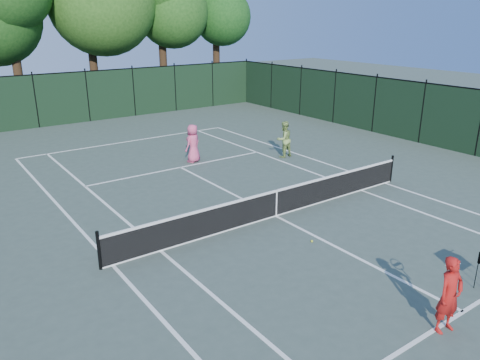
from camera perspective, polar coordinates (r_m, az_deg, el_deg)
ground at (r=15.22m, az=4.39°, el=-4.41°), size 90.00×90.00×0.00m
sideline_doubles_left at (r=12.75m, az=-15.25°, el=-10.00°), size 0.10×23.77×0.01m
sideline_doubles_right at (r=18.99m, az=17.24°, el=-0.36°), size 0.10×23.77×0.01m
sideline_singles_left at (r=13.20m, az=-9.65°, el=-8.51°), size 0.10×23.77×0.01m
sideline_singles_right at (r=17.96m, az=14.55°, el=-1.21°), size 0.10×23.77×0.01m
baseline_far at (r=25.01m, az=-13.32°, el=4.62°), size 10.97×0.10×0.01m
service_line_near at (r=11.67m, az=25.55°, el=-14.29°), size 8.23×0.10×0.01m
service_line_far at (r=20.21m, az=-7.27°, el=1.55°), size 8.23×0.10×0.01m
center_service_line at (r=15.22m, az=4.39°, el=-4.40°), size 0.10×12.80×0.01m
tennis_net at (r=15.03m, az=4.44°, el=-2.74°), size 11.69×0.09×1.06m
fence_far at (r=30.37m, az=-18.08°, el=9.60°), size 24.00×0.05×3.00m
fence_right at (r=24.00m, az=27.25°, el=6.07°), size 0.05×36.00×3.00m
coach at (r=10.51m, az=24.20°, el=-12.65°), size 0.96×0.58×1.65m
player_pink at (r=20.72m, az=-5.75°, el=4.47°), size 0.97×0.81×1.69m
player_green at (r=21.48m, az=5.37°, el=4.96°), size 0.81×0.64×1.66m
loose_ball_midcourt at (r=13.63m, az=8.75°, el=-7.37°), size 0.07×0.07×0.07m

